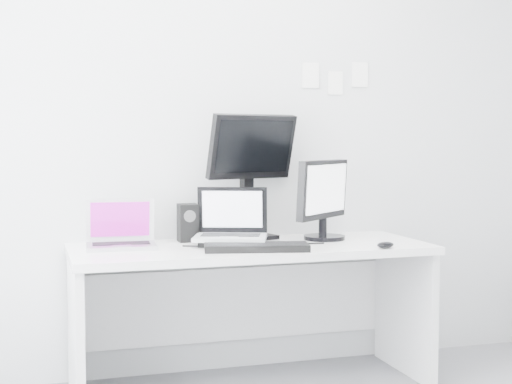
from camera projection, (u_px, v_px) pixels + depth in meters
back_wall at (233, 123)px, 4.13m from camera, size 3.60×0.00×3.60m
desk at (251, 316)px, 3.87m from camera, size 1.80×0.70×0.73m
macbook at (121, 223)px, 3.72m from camera, size 0.36×0.28×0.25m
speaker at (188, 223)px, 3.97m from camera, size 0.13×0.13×0.20m
dell_laptop at (230, 216)px, 3.82m from camera, size 0.43×0.39×0.30m
rear_monitor at (250, 175)px, 4.04m from camera, size 0.53×0.32×0.68m
samsung_monitor at (325, 198)px, 4.04m from camera, size 0.51×0.48×0.44m
keyboard at (257, 247)px, 3.65m from camera, size 0.52×0.28×0.03m
mouse at (385, 245)px, 3.73m from camera, size 0.12×0.09×0.03m
wall_note_0 at (311, 75)px, 4.24m from camera, size 0.10×0.00×0.14m
wall_note_1 at (335, 83)px, 4.28m from camera, size 0.09×0.00×0.13m
wall_note_2 at (360, 75)px, 4.33m from camera, size 0.10×0.00×0.14m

